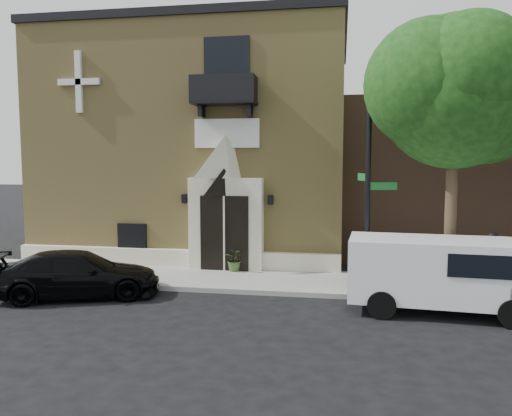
{
  "coord_description": "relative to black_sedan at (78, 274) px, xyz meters",
  "views": [
    {
      "loc": [
        2.96,
        -14.17,
        3.97
      ],
      "look_at": [
        0.19,
        2.0,
        2.39
      ],
      "focal_mm": 35.0,
      "sensor_mm": 36.0,
      "label": 1
    }
  ],
  "objects": [
    {
      "name": "street_sign",
      "position": [
        8.25,
        1.49,
        2.47
      ],
      "size": [
        1.1,
        0.92,
        5.95
      ],
      "rotation": [
        0.0,
        0.0,
        0.28
      ],
      "color": "black",
      "rests_on": "sidewalk"
    },
    {
      "name": "dumpster",
      "position": [
        11.34,
        1.83,
        0.07
      ],
      "size": [
        1.82,
        1.08,
        1.17
      ],
      "rotation": [
        0.0,
        0.0,
        -0.04
      ],
      "color": "#0F381D",
      "rests_on": "sidewalk"
    },
    {
      "name": "street_tree_left",
      "position": [
        10.55,
        1.39,
        5.19
      ],
      "size": [
        4.97,
        4.38,
        7.77
      ],
      "color": "#38281C",
      "rests_on": "sidewalk"
    },
    {
      "name": "cargo_van",
      "position": [
        10.28,
        0.17,
        0.41
      ],
      "size": [
        4.87,
        2.29,
        1.93
      ],
      "rotation": [
        0.0,
        0.0,
        -0.07
      ],
      "color": "white",
      "rests_on": "ground"
    },
    {
      "name": "planter",
      "position": [
        3.92,
        3.46,
        -0.13
      ],
      "size": [
        0.83,
        0.76,
        0.78
      ],
      "primitive_type": "imported",
      "rotation": [
        0.0,
        0.0,
        -0.25
      ],
      "color": "#425B2A",
      "rests_on": "sidewalk"
    },
    {
      "name": "church",
      "position": [
        1.54,
        8.99,
        3.96
      ],
      "size": [
        12.2,
        11.01,
        9.3
      ],
      "color": "tan",
      "rests_on": "ground"
    },
    {
      "name": "black_sedan",
      "position": [
        0.0,
        0.0,
        0.0
      ],
      "size": [
        5.0,
        3.33,
        1.34
      ],
      "primitive_type": "imported",
      "rotation": [
        0.0,
        0.0,
        1.91
      ],
      "color": "black",
      "rests_on": "ground"
    },
    {
      "name": "sidewalk",
      "position": [
        5.53,
        2.54,
        -0.6
      ],
      "size": [
        42.0,
        3.0,
        0.15
      ],
      "primitive_type": "cube",
      "color": "gray",
      "rests_on": "ground"
    },
    {
      "name": "ground",
      "position": [
        4.53,
        1.04,
        -0.67
      ],
      "size": [
        120.0,
        120.0,
        0.0
      ],
      "primitive_type": "plane",
      "color": "black",
      "rests_on": "ground"
    },
    {
      "name": "fire_hydrant",
      "position": [
        9.78,
        1.3,
        -0.15
      ],
      "size": [
        0.43,
        0.35,
        0.76
      ],
      "color": "#B73610",
      "rests_on": "sidewalk"
    },
    {
      "name": "pedestrian_near",
      "position": [
        11.88,
        2.24,
        0.34
      ],
      "size": [
        0.71,
        0.56,
        1.72
      ],
      "primitive_type": "imported",
      "rotation": [
        0.0,
        0.0,
        3.41
      ],
      "color": "black",
      "rests_on": "sidewalk"
    }
  ]
}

